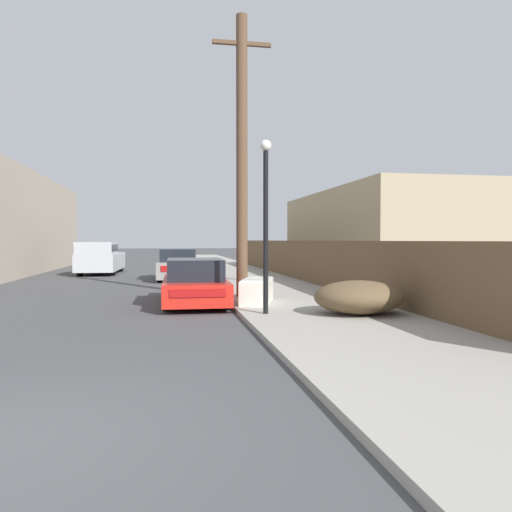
% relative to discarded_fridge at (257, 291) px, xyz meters
% --- Properties ---
extents(ground_plane, '(220.00, 220.00, 0.00)m').
position_rel_discarded_fridge_xyz_m(ground_plane, '(-3.93, -8.71, -0.45)').
color(ground_plane, '#444447').
extents(sidewalk_curb, '(4.20, 63.00, 0.12)m').
position_rel_discarded_fridge_xyz_m(sidewalk_curb, '(1.37, 14.79, -0.39)').
color(sidewalk_curb, '#9E998E').
rests_on(sidewalk_curb, ground).
extents(discarded_fridge, '(1.25, 1.97, 0.69)m').
position_rel_discarded_fridge_xyz_m(discarded_fridge, '(0.00, 0.00, 0.00)').
color(discarded_fridge, silver).
rests_on(discarded_fridge, sidewalk_curb).
extents(parked_sports_car_red, '(1.87, 4.70, 1.32)m').
position_rel_discarded_fridge_xyz_m(parked_sports_car_red, '(-1.64, 1.04, 0.15)').
color(parked_sports_car_red, red).
rests_on(parked_sports_car_red, ground).
extents(car_parked_mid, '(1.94, 4.40, 1.45)m').
position_rel_discarded_fridge_xyz_m(car_parked_mid, '(-1.91, 10.19, 0.22)').
color(car_parked_mid, gray).
rests_on(car_parked_mid, ground).
extents(pickup_truck, '(2.13, 5.57, 1.75)m').
position_rel_discarded_fridge_xyz_m(pickup_truck, '(-5.98, 14.79, 0.43)').
color(pickup_truck, silver).
rests_on(pickup_truck, ground).
extents(utility_pole, '(1.80, 0.35, 8.55)m').
position_rel_discarded_fridge_xyz_m(utility_pole, '(-0.16, 1.70, 4.03)').
color(utility_pole, brown).
rests_on(utility_pole, sidewalk_curb).
extents(street_lamp, '(0.26, 0.26, 4.06)m').
position_rel_discarded_fridge_xyz_m(street_lamp, '(-0.16, -1.99, 2.06)').
color(street_lamp, black).
rests_on(street_lamp, sidewalk_curb).
extents(brush_pile, '(2.12, 1.86, 0.78)m').
position_rel_discarded_fridge_xyz_m(brush_pile, '(1.99, -2.40, 0.06)').
color(brush_pile, brown).
rests_on(brush_pile, sidewalk_curb).
extents(wooden_fence, '(0.08, 30.84, 1.71)m').
position_rel_discarded_fridge_xyz_m(wooden_fence, '(3.32, 7.76, 0.52)').
color(wooden_fence, brown).
rests_on(wooden_fence, sidewalk_curb).
extents(building_right_house, '(6.00, 15.28, 4.50)m').
position_rel_discarded_fridge_xyz_m(building_right_house, '(8.88, 12.68, 1.80)').
color(building_right_house, tan).
rests_on(building_right_house, ground).
extents(pedestrian, '(0.34, 0.34, 1.77)m').
position_rel_discarded_fridge_xyz_m(pedestrian, '(0.82, 8.01, 0.58)').
color(pedestrian, '#282D42').
rests_on(pedestrian, sidewalk_curb).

